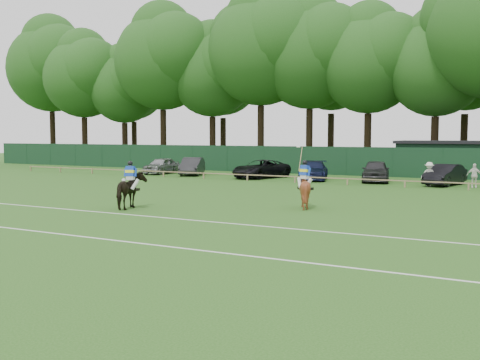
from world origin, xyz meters
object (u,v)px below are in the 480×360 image
Objects in this scene: sedan_grey at (192,166)px; utility_shed at (448,158)px; sedan_navy at (314,171)px; hatch_grey at (376,171)px; horse_chestnut at (304,190)px; sedan_silver at (161,166)px; estate_black at (445,175)px; horse_dark at (131,191)px; suv_black at (261,169)px; spectator_mid at (474,176)px; spectator_left at (429,174)px.

sedan_grey is 0.56× the size of utility_shed.
hatch_grey reaches higher than sedan_navy.
sedan_silver is at bearing -21.67° from horse_chestnut.
horse_dark is at bearing -106.65° from estate_black.
suv_black is at bearing -145.23° from utility_shed.
sedan_silver is 10.21m from suv_black.
horse_dark is 0.46× the size of estate_black.
spectator_mid is at bearing -72.78° from utility_shed.
sedan_grey is at bearing 168.50° from hatch_grey.
sedan_navy is (11.37, 0.08, -0.04)m from sedan_grey.
sedan_navy is at bearing -110.95° from horse_dark.
sedan_navy is 9.85m from estate_black.
spectator_left is at bearing -7.69° from sedan_silver.
hatch_grey is 9.34m from utility_shed.
estate_black is (9.85, -0.12, 0.01)m from sedan_navy.
utility_shed is (13.22, 9.18, 0.79)m from suv_black.
utility_shed reaches higher than spectator_mid.
sedan_grey is 21.22m from estate_black.
sedan_silver is 2.69× the size of spectator_mid.
horse_chestnut is at bearing -66.67° from sedan_grey.
sedan_grey is at bearing -166.46° from suv_black.
sedan_grey is at bearing 166.53° from spectator_mid.
horse_chestnut is 0.33× the size of suv_black.
horse_chestnut is 26.04m from sedan_silver.
spectator_mid is at bearing -25.90° from sedan_grey.
sedan_grey reaches higher than sedan_silver.
suv_black is 16.34m from spectator_mid.
suv_black is at bearing -98.36° from horse_dark.
utility_shed is (23.43, 9.01, 0.79)m from sedan_silver.
horse_dark is at bearing -110.87° from sedan_navy.
horse_dark is 8.38m from horse_chestnut.
horse_chestnut is 0.35× the size of sedan_navy.
hatch_grey is 2.97× the size of spectator_mid.
horse_chestnut reaches higher than spectator_mid.
suv_black is at bearing 166.22° from spectator_mid.
sedan_silver reaches higher than estate_black.
hatch_grey is at bearing -21.50° from sedan_grey.
sedan_silver is 23.73m from spectator_left.
spectator_mid reaches higher than sedan_navy.
utility_shed is at bearing 109.36° from estate_black.
sedan_silver reaches higher than sedan_navy.
suv_black is at bearing 162.80° from spectator_left.
sedan_navy is (-5.78, 16.22, -0.16)m from horse_chestnut.
hatch_grey is (9.27, 0.75, 0.08)m from suv_black.
horse_dark reaches higher than sedan_silver.
spectator_left is (3.23, 14.83, -0.06)m from horse_chestnut.
spectator_mid is (23.21, -1.02, 0.04)m from sedan_grey.
suv_black is at bearing -5.56° from sedan_silver.
spectator_left reaches higher than estate_black.
horse_dark reaches higher than spectator_mid.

